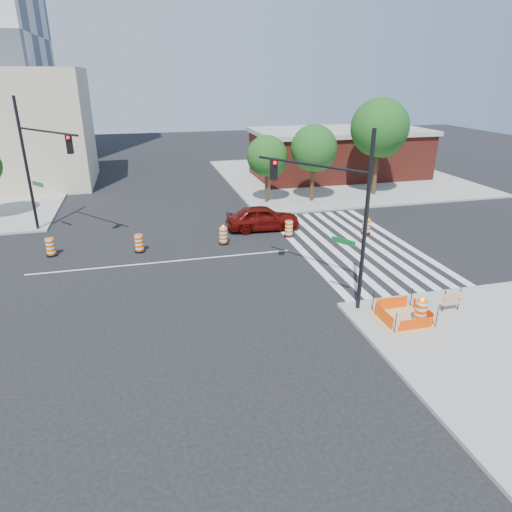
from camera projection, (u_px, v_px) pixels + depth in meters
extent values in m
plane|color=black|center=(164.00, 262.00, 24.67)|extent=(120.00, 120.00, 0.00)
cube|color=gray|center=(337.00, 176.00, 44.96)|extent=(22.00, 22.00, 0.15)
cube|color=silver|center=(301.00, 249.00, 26.45)|extent=(0.45, 13.50, 0.01)
cube|color=silver|center=(315.00, 248.00, 26.66)|extent=(0.45, 13.50, 0.01)
cube|color=silver|center=(330.00, 247.00, 26.87)|extent=(0.45, 13.50, 0.01)
cube|color=silver|center=(344.00, 245.00, 27.07)|extent=(0.45, 13.50, 0.01)
cube|color=silver|center=(358.00, 244.00, 27.28)|extent=(0.45, 13.50, 0.01)
cube|color=silver|center=(371.00, 243.00, 27.49)|extent=(0.45, 13.50, 0.01)
cube|color=silver|center=(385.00, 241.00, 27.69)|extent=(0.45, 13.50, 0.01)
cube|color=silver|center=(398.00, 240.00, 27.90)|extent=(0.45, 13.50, 0.01)
cube|color=silver|center=(164.00, 262.00, 24.67)|extent=(14.00, 0.12, 0.01)
cube|color=tan|center=(403.00, 319.00, 18.57)|extent=(2.20, 2.20, 0.05)
cube|color=#FF4705|center=(416.00, 325.00, 17.66)|extent=(1.44, 0.02, 0.55)
cube|color=#FF4705|center=(392.00, 304.00, 19.28)|extent=(1.44, 0.02, 0.55)
cube|color=#FF4705|center=(383.00, 316.00, 18.27)|extent=(0.02, 1.44, 0.55)
cube|color=#FF4705|center=(423.00, 311.00, 18.68)|extent=(0.02, 1.44, 0.55)
cylinder|color=black|center=(395.00, 324.00, 17.39)|extent=(0.04, 0.04, 0.90)
cylinder|color=black|center=(437.00, 318.00, 17.81)|extent=(0.04, 0.04, 0.90)
cylinder|color=black|center=(373.00, 302.00, 19.01)|extent=(0.04, 0.04, 0.90)
cylinder|color=black|center=(411.00, 298.00, 19.43)|extent=(0.04, 0.04, 0.90)
cube|color=maroon|center=(339.00, 156.00, 44.21)|extent=(16.00, 8.00, 4.20)
cube|color=gray|center=(340.00, 131.00, 43.36)|extent=(16.50, 8.50, 0.40)
cube|color=#C2B594|center=(5.00, 129.00, 39.87)|extent=(14.00, 10.00, 10.00)
imported|color=#520907|center=(263.00, 218.00, 29.52)|extent=(4.83, 2.19, 1.61)
cylinder|color=black|center=(365.00, 225.00, 18.14)|extent=(0.17, 0.17, 7.47)
cylinder|color=black|center=(310.00, 164.00, 19.10)|extent=(3.24, 4.69, 0.11)
cube|color=black|center=(274.00, 169.00, 20.48)|extent=(0.30, 0.26, 0.93)
sphere|color=#FF0C0C|center=(275.00, 163.00, 20.20)|extent=(0.17, 0.17, 0.17)
cube|color=#0C591E|center=(343.00, 241.00, 19.06)|extent=(0.66, 0.95, 0.23)
cylinder|color=black|center=(26.00, 165.00, 28.03)|extent=(0.18, 0.18, 8.16)
cylinder|color=black|center=(47.00, 131.00, 25.46)|extent=(3.88, 4.89, 0.12)
cube|color=black|center=(69.00, 144.00, 24.44)|extent=(0.33, 0.29, 1.02)
sphere|color=#FF0C0C|center=(68.00, 138.00, 24.14)|extent=(0.18, 0.18, 0.18)
cube|color=#0C591E|center=(38.00, 184.00, 27.83)|extent=(0.79, 0.99, 0.26)
cylinder|color=black|center=(419.00, 323.00, 18.23)|extent=(0.60, 0.60, 0.10)
cylinder|color=#E65204|center=(421.00, 312.00, 18.05)|extent=(0.48, 0.48, 0.95)
sphere|color=#FF990C|center=(422.00, 300.00, 17.84)|extent=(0.16, 0.16, 0.16)
cube|color=#E65204|center=(452.00, 296.00, 19.02)|extent=(0.84, 0.04, 0.28)
cube|color=#E65204|center=(451.00, 303.00, 19.14)|extent=(0.84, 0.04, 0.22)
cylinder|color=black|center=(444.00, 301.00, 19.01)|extent=(0.04, 0.04, 0.98)
cylinder|color=black|center=(459.00, 299.00, 19.18)|extent=(0.04, 0.04, 0.98)
cylinder|color=#382314|center=(267.00, 183.00, 35.21)|extent=(0.28, 0.28, 3.30)
sphere|color=#174513|center=(267.00, 156.00, 34.44)|extent=(3.09, 3.09, 3.09)
sphere|color=#174513|center=(272.00, 162.00, 34.98)|extent=(2.27, 2.27, 2.27)
sphere|color=#174513|center=(263.00, 161.00, 34.32)|extent=(2.06, 2.06, 2.06)
cylinder|color=#382314|center=(312.00, 179.00, 35.53)|extent=(0.31, 0.31, 3.76)
sphere|color=#174513|center=(314.00, 148.00, 34.66)|extent=(3.52, 3.52, 3.52)
sphere|color=#174513|center=(318.00, 155.00, 35.26)|extent=(2.58, 2.58, 2.58)
sphere|color=#174513|center=(310.00, 153.00, 34.53)|extent=(2.35, 2.35, 2.35)
cylinder|color=#382314|center=(376.00, 166.00, 37.26)|extent=(0.35, 0.35, 4.90)
sphere|color=#174513|center=(380.00, 128.00, 36.13)|extent=(4.60, 4.60, 4.60)
sphere|color=#174513|center=(383.00, 137.00, 36.84)|extent=(3.37, 3.37, 3.37)
sphere|color=#174513|center=(375.00, 134.00, 36.00)|extent=(3.07, 3.07, 3.07)
cylinder|color=black|center=(52.00, 255.00, 25.51)|extent=(0.60, 0.60, 0.10)
cylinder|color=#E65204|center=(51.00, 246.00, 25.32)|extent=(0.48, 0.48, 0.95)
cylinder|color=black|center=(140.00, 251.00, 26.07)|extent=(0.60, 0.60, 0.10)
cylinder|color=#E65204|center=(139.00, 243.00, 25.89)|extent=(0.48, 0.48, 0.95)
cylinder|color=black|center=(224.00, 243.00, 27.29)|extent=(0.60, 0.60, 0.10)
cylinder|color=#E65204|center=(223.00, 235.00, 27.10)|extent=(0.48, 0.48, 0.95)
sphere|color=#FF990C|center=(223.00, 226.00, 26.90)|extent=(0.16, 0.16, 0.16)
cylinder|color=black|center=(289.00, 236.00, 28.52)|extent=(0.60, 0.60, 0.10)
cylinder|color=#E65204|center=(289.00, 228.00, 28.34)|extent=(0.48, 0.48, 0.95)
cylinder|color=black|center=(365.00, 233.00, 28.99)|extent=(0.60, 0.60, 0.10)
cylinder|color=#E65204|center=(366.00, 226.00, 28.81)|extent=(0.48, 0.48, 0.95)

